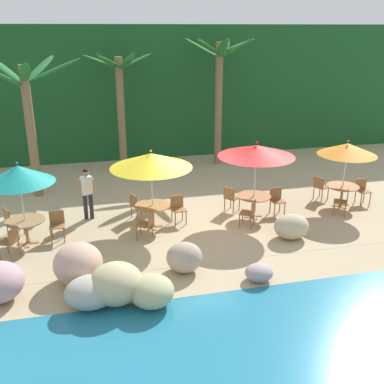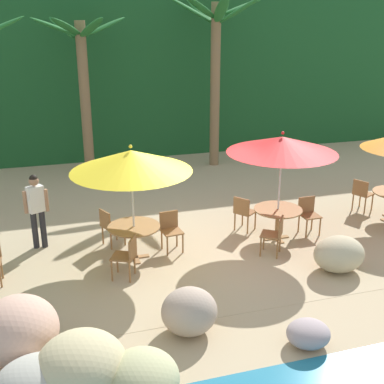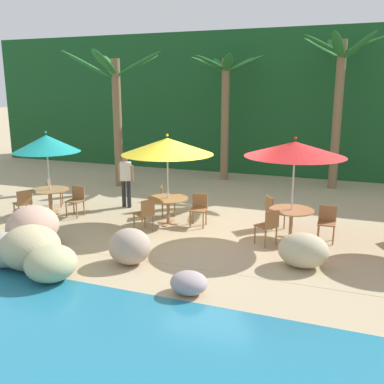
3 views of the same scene
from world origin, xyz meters
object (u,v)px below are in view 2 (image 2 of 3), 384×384
Objects in this scene: chair_red_seaward at (308,212)px; palm_tree_second at (83,70)px; dining_table_yellow at (134,232)px; chair_yellow_seaward at (171,228)px; umbrella_red at (282,145)px; waiter_in_white at (36,206)px; chair_orange_inland at (362,193)px; umbrella_yellow at (131,161)px; palm_tree_third at (216,52)px; chair_yellow_inland at (110,225)px; chair_yellow_left at (127,254)px; dining_table_red at (278,214)px; chair_red_inland at (244,211)px; chair_red_left at (275,233)px.

chair_red_seaward is 0.18× the size of palm_tree_second.
dining_table_yellow is 6.91m from palm_tree_second.
chair_yellow_seaward is 3.03m from umbrella_red.
waiter_in_white reaches higher than dining_table_yellow.
chair_orange_inland is at bearing 8.36° from chair_yellow_seaward.
umbrella_yellow is 7.56m from palm_tree_third.
chair_yellow_seaward is 2.95m from waiter_in_white.
chair_yellow_left is (0.13, -1.55, 0.00)m from chair_yellow_inland.
chair_yellow_left reaches higher than dining_table_yellow.
chair_yellow_seaward is 6.87m from palm_tree_second.
chair_orange_inland is at bearing -39.40° from palm_tree_second.
dining_table_red is 1.26× the size of chair_red_inland.
chair_yellow_left is 6.73m from chair_orange_inland.
waiter_in_white is at bearing -106.99° from palm_tree_second.
palm_tree_third is at bearing 77.98° from chair_red_inland.
chair_red_seaward is (4.17, 0.15, -1.64)m from umbrella_yellow.
chair_yellow_seaward is 1.00× the size of chair_red_left.
waiter_in_white is (-6.10, 0.97, 0.47)m from chair_red_seaward.
umbrella_red is at bearing -10.73° from chair_yellow_inland.
chair_orange_inland is at bearing 18.04° from umbrella_red.
umbrella_yellow is 1.54m from dining_table_yellow.
dining_table_red is at bearing -161.96° from chair_orange_inland.
waiter_in_white is (-1.64, 1.93, 0.47)m from chair_yellow_left.
chair_red_left is (-1.26, -0.86, 0.00)m from chair_red_seaward.
chair_red_left is (2.91, -0.71, -1.64)m from umbrella_yellow.
umbrella_yellow is 2.26× the size of dining_table_red.
dining_table_red is 1.26× the size of chair_orange_inland.
chair_orange_inland is at bearing 15.34° from chair_yellow_left.
umbrella_red is 0.46× the size of palm_tree_third.
umbrella_yellow is at bearing -167.49° from chair_yellow_seaward.
palm_tree_second is (-0.33, 6.34, 2.72)m from dining_table_yellow.
palm_tree_second is (-6.54, 5.37, 2.82)m from chair_orange_inland.
chair_orange_inland is 0.18× the size of palm_tree_second.
chair_yellow_left and chair_red_left have the same top height.
chair_red_left is 0.16× the size of palm_tree_third.
chair_red_inland is 3.48m from chair_orange_inland.
umbrella_yellow is at bearing -179.37° from umbrella_red.
palm_tree_third is (4.26, -0.10, 0.45)m from palm_tree_second.
waiter_in_white is at bearing 130.43° from chair_yellow_left.
chair_red_left is at bearing -145.78° from chair_red_seaward.
dining_table_red is at bearing -3.42° from chair_yellow_seaward.
dining_table_yellow is at bearing -179.37° from dining_table_red.
chair_red_seaward is at bearing -7.44° from chair_yellow_inland.
chair_yellow_left is at bearing -49.57° from waiter_in_white.
palm_tree_third reaches higher than chair_yellow_left.
chair_yellow_seaward is at bearing -18.71° from waiter_in_white.
palm_tree_third reaches higher than chair_red_seaward.
chair_orange_inland is (2.88, 0.94, -1.73)m from umbrella_red.
chair_yellow_left is at bearing -120.89° from palm_tree_third.
chair_yellow_left is 0.79× the size of dining_table_red.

